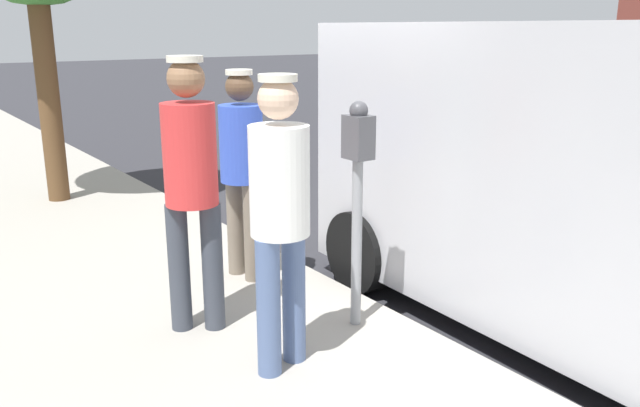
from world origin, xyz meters
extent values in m
plane|color=#2D2D33|center=(0.00, 0.00, 0.00)|extent=(80.00, 80.00, 0.00)
cylinder|color=gray|center=(1.35, 0.87, 0.72)|extent=(0.07, 0.07, 1.15)
cube|color=#4C4C51|center=(1.35, 0.87, 1.44)|extent=(0.14, 0.18, 0.28)
sphere|color=#47474C|center=(1.35, 0.87, 1.61)|extent=(0.12, 0.12, 0.12)
cylinder|color=#4C608C|center=(2.18, 1.10, 0.56)|extent=(0.14, 0.14, 0.83)
cylinder|color=#4C608C|center=(1.96, 1.04, 0.56)|extent=(0.14, 0.14, 0.83)
cylinder|color=white|center=(2.07, 1.07, 1.29)|extent=(0.34, 0.34, 0.62)
sphere|color=beige|center=(2.07, 1.07, 1.74)|extent=(0.22, 0.22, 0.22)
cylinder|color=silver|center=(2.07, 1.07, 1.86)|extent=(0.21, 0.21, 0.04)
cylinder|color=#383D47|center=(2.35, 0.24, 0.58)|extent=(0.14, 0.14, 0.87)
cylinder|color=#383D47|center=(2.16, 0.36, 0.58)|extent=(0.14, 0.14, 0.87)
cylinder|color=red|center=(2.25, 0.30, 1.34)|extent=(0.34, 0.34, 0.65)
sphere|color=#8C6647|center=(2.25, 0.30, 1.81)|extent=(0.23, 0.23, 0.23)
cylinder|color=silver|center=(2.25, 0.30, 1.93)|extent=(0.22, 0.22, 0.04)
cylinder|color=#726656|center=(1.55, -0.45, 0.55)|extent=(0.14, 0.14, 0.80)
cylinder|color=#726656|center=(1.52, -0.24, 0.55)|extent=(0.14, 0.14, 0.80)
cylinder|color=blue|center=(1.53, -0.34, 1.25)|extent=(0.34, 0.34, 0.60)
sphere|color=brown|center=(1.53, -0.34, 1.68)|extent=(0.22, 0.22, 0.22)
cylinder|color=silver|center=(1.53, -0.34, 1.79)|extent=(0.20, 0.20, 0.04)
cube|color=black|center=(-0.23, -0.22, 1.56)|extent=(1.84, 0.14, 0.88)
cylinder|color=black|center=(0.73, 0.15, 0.34)|extent=(0.24, 0.69, 0.68)
cylinder|color=black|center=(-1.17, 0.21, 0.34)|extent=(0.24, 0.69, 0.68)
cylinder|color=brown|center=(2.12, -3.78, 1.39)|extent=(0.24, 0.24, 2.49)
camera|label=1|loc=(3.93, 4.06, 2.12)|focal=36.49mm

